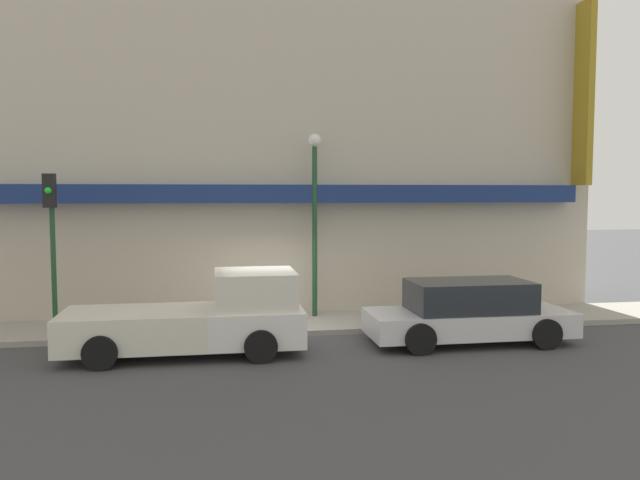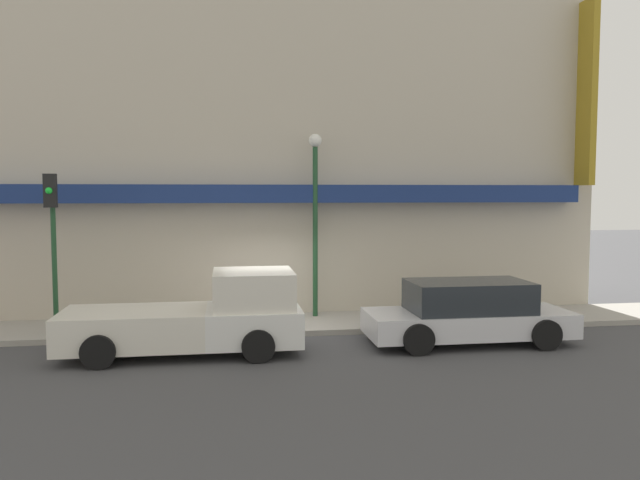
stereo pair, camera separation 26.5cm
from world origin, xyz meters
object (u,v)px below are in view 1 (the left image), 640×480
street_lamp (315,202)px  traffic_light (51,225)px  pickup_truck (201,318)px  fire_hydrant (262,314)px  parked_car (469,312)px

street_lamp → traffic_light: bearing=-168.2°
pickup_truck → fire_hydrant: pickup_truck is taller
fire_hydrant → pickup_truck: bearing=-127.5°
parked_car → fire_hydrant: size_ratio=7.18×
pickup_truck → fire_hydrant: bearing=50.6°
fire_hydrant → street_lamp: bearing=36.8°
pickup_truck → street_lamp: (3.05, 3.11, 2.54)m
pickup_truck → parked_car: pickup_truck is taller
traffic_light → pickup_truck: bearing=-26.2°
parked_car → traffic_light: bearing=170.3°
fire_hydrant → street_lamp: 3.47m
pickup_truck → street_lamp: 5.04m
parked_car → street_lamp: bearing=136.5°
pickup_truck → traffic_light: (-3.52, 1.73, 2.01)m
traffic_light → street_lamp: bearing=11.8°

